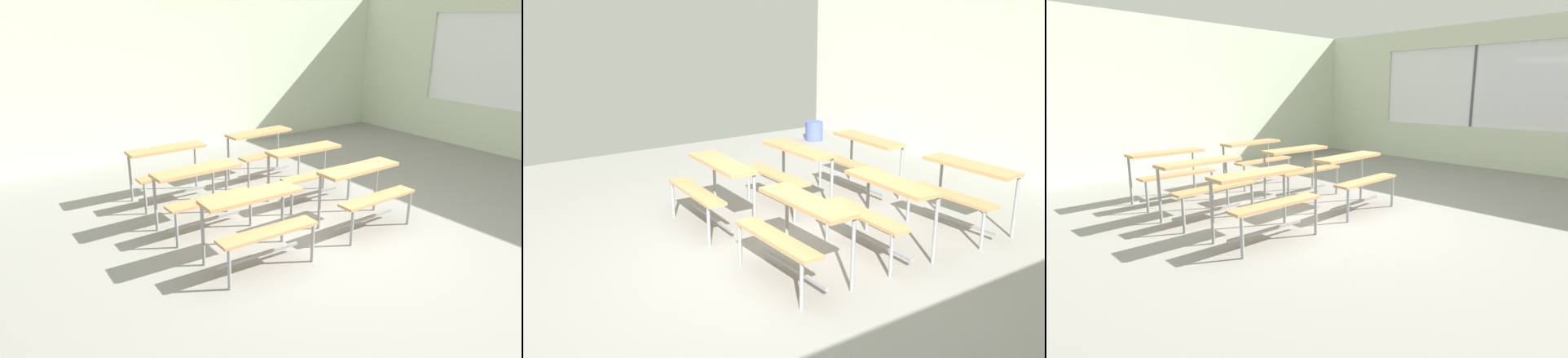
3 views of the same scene
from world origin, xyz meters
TOP-DOWN VIEW (x-y plane):
  - ground at (0.00, 0.00)m, footprint 10.00×9.00m
  - desk_bench_r0c0 at (-1.11, 0.07)m, footprint 1.12×0.62m
  - desk_bench_r0c1 at (0.48, 0.09)m, footprint 1.11×0.61m
  - desk_bench_r1c0 at (-1.18, 1.17)m, footprint 1.12×0.62m
  - desk_bench_r1c1 at (0.47, 1.14)m, footprint 1.12×0.63m
  - desk_bench_r2c0 at (-1.10, 2.25)m, footprint 1.11×0.61m
  - desk_bench_r2c1 at (0.52, 2.32)m, footprint 1.12×0.63m
  - trash_bin at (-3.95, 3.61)m, footprint 0.33×0.33m

SIDE VIEW (x-z plane):
  - ground at x=0.00m, z-range -0.05..0.00m
  - trash_bin at x=-3.95m, z-range 0.00..0.35m
  - desk_bench_r0c0 at x=-1.11m, z-range 0.19..0.93m
  - desk_bench_r0c1 at x=0.48m, z-range 0.19..0.93m
  - desk_bench_r1c0 at x=-1.18m, z-range 0.19..0.93m
  - desk_bench_r1c1 at x=0.47m, z-range 0.19..0.93m
  - desk_bench_r2c0 at x=-1.10m, z-range 0.19..0.93m
  - desk_bench_r2c1 at x=0.52m, z-range 0.19..0.93m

